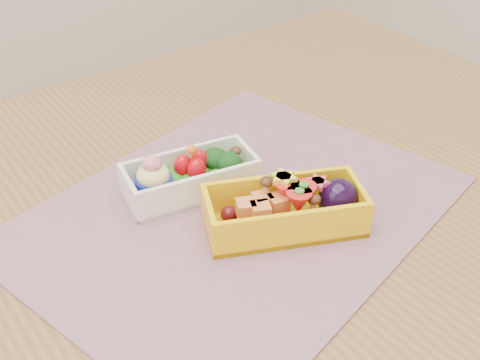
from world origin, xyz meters
TOP-DOWN VIEW (x-y plane):
  - table at (0.00, 0.00)m, footprint 1.20×0.80m
  - placemat at (0.03, -0.04)m, footprint 0.56×0.48m
  - bento_white at (0.01, 0.03)m, footprint 0.17×0.09m
  - bento_yellow at (0.06, -0.09)m, footprint 0.19×0.14m

SIDE VIEW (x-z plane):
  - table at x=0.00m, z-range 0.28..1.03m
  - placemat at x=0.03m, z-range 0.75..0.75m
  - bento_white at x=0.01m, z-range 0.74..0.81m
  - bento_yellow at x=0.06m, z-range 0.75..0.81m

